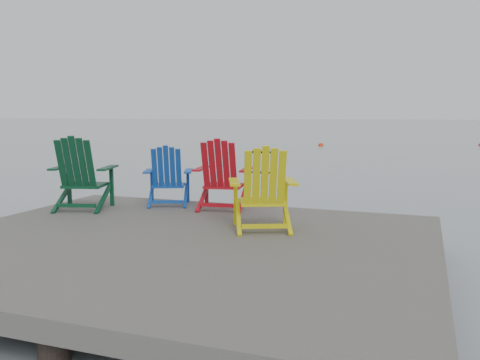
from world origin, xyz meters
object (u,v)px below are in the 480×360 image
(chair_red, at_px, (222,175))
(chair_yellow, at_px, (263,189))
(handrail, at_px, (260,173))
(chair_green, at_px, (81,174))
(chair_blue, at_px, (168,176))
(buoy_b, at_px, (321,146))

(chair_red, bearing_deg, chair_yellow, -58.08)
(handrail, height_order, chair_red, chair_red)
(chair_green, distance_m, chair_blue, 1.35)
(chair_blue, distance_m, chair_red, 0.97)
(handrail, bearing_deg, buoy_b, 98.69)
(handrail, xyz_separation_m, chair_blue, (-1.43, -0.47, -0.05))
(chair_yellow, relative_size, buoy_b, 2.98)
(handrail, height_order, chair_blue, chair_blue)
(chair_red, bearing_deg, buoy_b, 87.83)
(chair_green, xyz_separation_m, chair_red, (2.05, 0.78, -0.02))
(handrail, xyz_separation_m, chair_red, (-0.46, -0.49, 0.01))
(buoy_b, bearing_deg, handrail, -81.31)
(chair_green, distance_m, chair_red, 2.19)
(handrail, relative_size, chair_red, 0.83)
(chair_blue, bearing_deg, chair_red, -23.77)
(handrail, height_order, chair_green, chair_green)
(chair_yellow, bearing_deg, handrail, 86.33)
(chair_red, bearing_deg, chair_green, -168.76)
(chair_green, relative_size, chair_yellow, 1.05)
(chair_red, xyz_separation_m, chair_yellow, (1.04, -1.17, -0.01))
(chair_red, height_order, buoy_b, chair_red)
(chair_blue, relative_size, buoy_b, 2.69)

